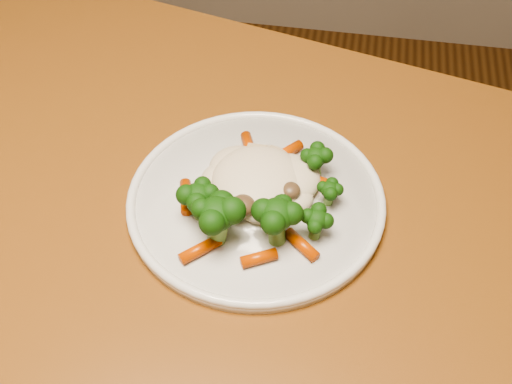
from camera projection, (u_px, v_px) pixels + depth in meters
dining_table at (202, 304)px, 0.72m from camera, size 1.31×1.03×0.75m
plate at (256, 201)px, 0.68m from camera, size 0.27×0.27×0.01m
meal at (256, 192)px, 0.65m from camera, size 0.17×0.19×0.05m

